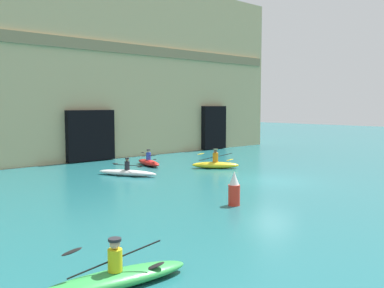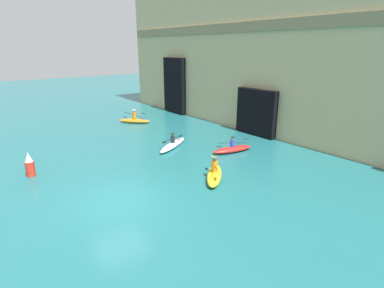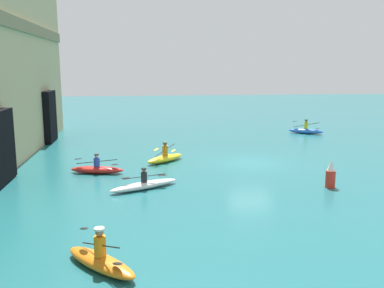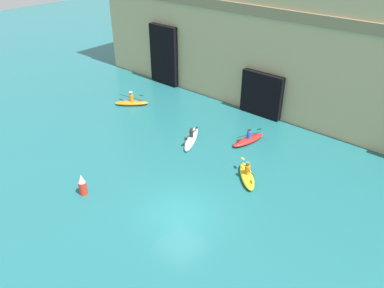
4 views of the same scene
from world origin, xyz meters
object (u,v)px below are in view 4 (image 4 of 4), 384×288
at_px(kayak_white, 191,138).
at_px(kayak_orange, 132,102).
at_px(kayak_yellow, 247,175).
at_px(kayak_red, 248,140).
at_px(marker_buoy, 82,185).

xyz_separation_m(kayak_white, kayak_orange, (-7.89, 1.34, 0.05)).
bearing_deg(kayak_white, kayak_yellow, -131.98).
relative_size(kayak_red, marker_buoy, 2.20).
bearing_deg(kayak_yellow, kayak_red, 168.44).
bearing_deg(kayak_orange, kayak_white, -51.20).
xyz_separation_m(kayak_white, kayak_red, (3.28, 2.46, 0.03)).
distance_m(kayak_orange, marker_buoy, 12.29).
relative_size(kayak_yellow, kayak_orange, 1.00).
bearing_deg(marker_buoy, kayak_red, 69.80).
bearing_deg(marker_buoy, kayak_yellow, 48.91).
relative_size(kayak_white, marker_buoy, 2.53).
height_order(kayak_yellow, kayak_orange, kayak_orange).
height_order(kayak_white, marker_buoy, marker_buoy).
relative_size(kayak_yellow, kayak_white, 0.77).
bearing_deg(kayak_red, kayak_white, -40.45).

